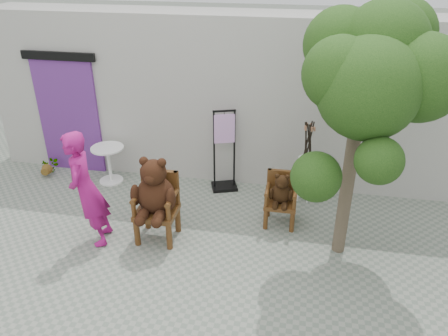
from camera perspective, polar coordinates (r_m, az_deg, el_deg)
name	(u,v)px	position (r m, az deg, el deg)	size (l,w,h in m)	color
ground_plane	(189,271)	(6.20, -4.57, -13.25)	(60.00, 60.00, 0.00)	gray
back_wall	(230,97)	(8.14, 0.75, 9.24)	(9.00, 1.00, 3.00)	#ABA7A0
doorway	(69,113)	(8.81, -19.63, 6.74)	(1.40, 0.11, 2.33)	#5E287A
chair_big	(155,195)	(6.46, -8.96, -3.46)	(0.67, 0.71, 1.36)	#42250E
chair_small	(281,194)	(6.89, 7.47, -3.40)	(0.49, 0.48, 0.90)	#42250E
person	(87,190)	(6.56, -17.52, -2.74)	(0.64, 0.42, 1.76)	#A3146D
cafe_table	(109,160)	(8.37, -14.81, 0.98)	(0.60, 0.60, 0.70)	white
display_stand	(224,160)	(7.79, 0.04, 1.11)	(0.54, 0.48, 1.51)	black
stool_bucket	(306,167)	(7.53, 10.68, 0.10)	(0.32, 0.32, 1.45)	white
tree	(376,73)	(5.74, 19.28, 11.67)	(1.94, 1.98, 3.48)	#433628
potted_plant	(48,167)	(9.10, -21.96, 0.17)	(0.32, 0.28, 0.36)	black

